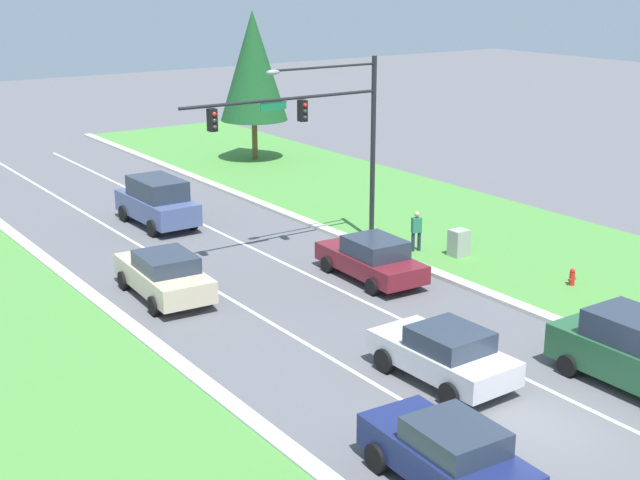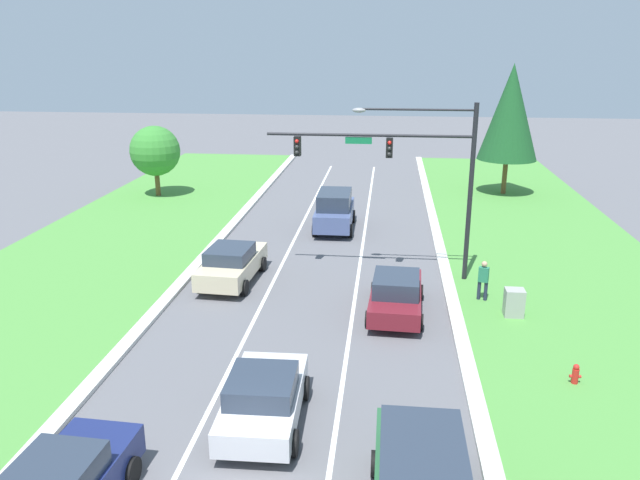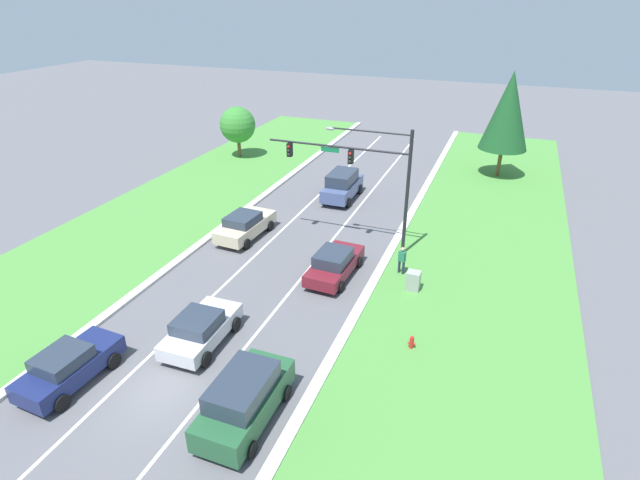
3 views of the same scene
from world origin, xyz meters
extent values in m
cylinder|color=black|center=(6.38, 14.64, 3.77)|extent=(0.20, 0.20, 7.55)
cylinder|color=black|center=(2.13, 14.64, 6.19)|extent=(8.50, 0.12, 0.12)
cube|color=#147042|center=(1.71, 14.64, 5.97)|extent=(1.10, 0.04, 0.28)
cylinder|color=black|center=(4.04, 14.64, 7.25)|extent=(4.67, 0.09, 0.09)
ellipsoid|color=gray|center=(1.71, 14.64, 7.20)|extent=(0.56, 0.28, 0.20)
cube|color=black|center=(2.98, 14.64, 5.69)|extent=(0.28, 0.32, 0.80)
sphere|color=red|center=(2.98, 14.47, 5.92)|extent=(0.16, 0.16, 0.16)
sphere|color=#2D2D2D|center=(2.98, 14.47, 5.69)|extent=(0.16, 0.16, 0.16)
sphere|color=#2D2D2D|center=(2.98, 14.47, 5.46)|extent=(0.16, 0.16, 0.16)
cube|color=black|center=(-0.84, 14.64, 5.69)|extent=(0.28, 0.32, 0.80)
sphere|color=red|center=(-0.84, 14.47, 5.92)|extent=(0.16, 0.16, 0.16)
sphere|color=#2D2D2D|center=(-0.84, 14.47, 5.69)|extent=(0.16, 0.16, 0.16)
sphere|color=#2D2D2D|center=(-0.84, 14.47, 5.46)|extent=(0.16, 0.16, 0.16)
cube|color=#475684|center=(0.12, 21.85, 0.82)|extent=(1.96, 4.76, 0.92)
cube|color=#283342|center=(0.12, 21.73, 1.71)|extent=(1.75, 2.86, 0.85)
cylinder|color=black|center=(1.04, 23.33, 0.36)|extent=(0.25, 0.72, 0.72)
cylinder|color=black|center=(-0.84, 23.31, 0.36)|extent=(0.25, 0.72, 0.72)
cylinder|color=black|center=(1.07, 20.38, 0.36)|extent=(0.25, 0.72, 0.72)
cylinder|color=black|center=(-0.81, 20.37, 0.36)|extent=(0.25, 0.72, 0.72)
cube|color=maroon|center=(3.41, 10.91, 0.63)|extent=(2.06, 4.71, 0.65)
cube|color=#283342|center=(3.40, 10.63, 1.27)|extent=(1.76, 2.16, 0.64)
cylinder|color=black|center=(4.38, 12.30, 0.30)|extent=(0.27, 0.62, 0.61)
cylinder|color=black|center=(2.56, 12.38, 0.30)|extent=(0.27, 0.62, 0.61)
cylinder|color=black|center=(4.26, 9.43, 0.30)|extent=(0.27, 0.62, 0.61)
cylinder|color=black|center=(2.44, 9.51, 0.30)|extent=(0.27, 0.62, 0.61)
cube|color=beige|center=(-3.54, 13.45, 0.70)|extent=(2.17, 4.78, 0.74)
cube|color=#283342|center=(-3.55, 13.17, 1.34)|extent=(1.83, 2.20, 0.54)
cylinder|color=black|center=(-2.52, 14.85, 0.33)|extent=(0.28, 0.67, 0.66)
cylinder|color=black|center=(-4.38, 14.96, 0.33)|extent=(0.28, 0.67, 0.66)
cylinder|color=black|center=(-2.69, 11.95, 0.33)|extent=(0.28, 0.67, 0.66)
cylinder|color=black|center=(-4.55, 12.06, 0.33)|extent=(0.28, 0.67, 0.66)
cube|color=silver|center=(-0.13, 3.18, 0.68)|extent=(2.01, 4.24, 0.66)
cube|color=#283342|center=(-0.12, 2.93, 1.29)|extent=(1.76, 1.93, 0.55)
cylinder|color=black|center=(0.78, 4.51, 0.35)|extent=(0.26, 0.70, 0.69)
cylinder|color=black|center=(-1.09, 4.46, 0.35)|extent=(0.26, 0.70, 0.69)
cylinder|color=black|center=(0.84, 1.91, 0.35)|extent=(0.26, 0.70, 0.69)
cylinder|color=black|center=(-1.03, 1.86, 0.35)|extent=(0.26, 0.70, 0.69)
cube|color=#283342|center=(3.85, -0.16, 1.64)|extent=(1.74, 2.76, 0.74)
cylinder|color=black|center=(4.79, 1.38, 0.31)|extent=(0.24, 0.62, 0.62)
cylinder|color=black|center=(2.90, 1.38, 0.31)|extent=(0.24, 0.62, 0.62)
cube|color=#283342|center=(-3.67, -1.07, 1.34)|extent=(1.70, 1.98, 0.53)
cylinder|color=black|center=(-2.72, 0.45, 0.34)|extent=(0.27, 0.69, 0.68)
cylinder|color=black|center=(-4.47, 0.54, 0.34)|extent=(0.27, 0.69, 0.68)
cube|color=#9E9E99|center=(7.77, 10.91, 0.56)|extent=(0.70, 0.60, 1.12)
cylinder|color=#232842|center=(6.69, 12.37, 0.42)|extent=(0.14, 0.14, 0.84)
cylinder|color=#232842|center=(6.94, 12.29, 0.42)|extent=(0.14, 0.14, 0.84)
cube|color=#287556|center=(6.82, 12.33, 1.14)|extent=(0.43, 0.33, 0.60)
sphere|color=tan|center=(6.82, 12.33, 1.58)|extent=(0.22, 0.22, 0.22)
cylinder|color=red|center=(8.70, 6.12, 0.28)|extent=(0.20, 0.20, 0.55)
sphere|color=red|center=(8.70, 6.12, 0.61)|extent=(0.18, 0.18, 0.18)
cylinder|color=red|center=(8.58, 6.12, 0.30)|extent=(0.10, 0.09, 0.09)
cylinder|color=red|center=(8.82, 6.12, 0.30)|extent=(0.10, 0.09, 0.09)
cylinder|color=brown|center=(10.81, 31.43, 1.21)|extent=(0.32, 0.32, 2.42)
cone|color=#194C23|center=(10.81, 31.43, 5.53)|extent=(3.89, 3.89, 6.22)
cylinder|color=brown|center=(-12.32, 28.27, 0.93)|extent=(0.32, 0.32, 1.85)
sphere|color=#388433|center=(-12.32, 28.27, 3.08)|extent=(3.28, 3.28, 3.28)
camera|label=1|loc=(-15.54, -13.15, 10.71)|focal=50.00mm
camera|label=2|loc=(2.95, -11.11, 9.73)|focal=35.00mm
camera|label=3|loc=(11.26, -11.70, 14.23)|focal=28.00mm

